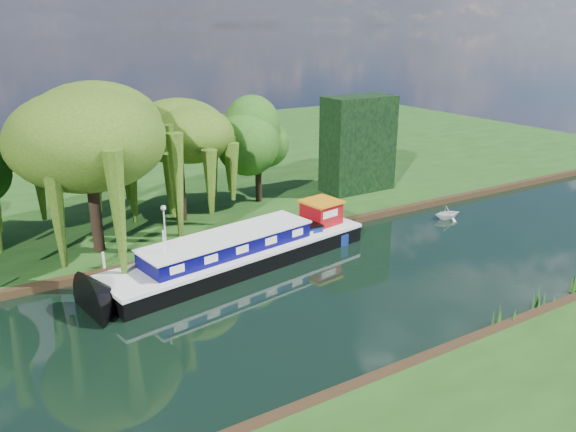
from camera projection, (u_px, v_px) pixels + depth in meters
ground at (228, 317)px, 28.26m from camera, size 120.00×120.00×0.00m
far_bank at (80, 171)px, 55.69m from camera, size 120.00×52.00×0.45m
dutch_barge at (244, 251)px, 34.26m from camera, size 17.72×6.68×3.65m
narrowboat at (258, 248)px, 35.46m from camera, size 12.48×2.89×1.80m
white_cruiser at (447, 219)px, 42.72m from camera, size 2.44×2.22×1.11m
willow_left at (87, 138)px, 33.26m from camera, size 8.25×8.25×9.89m
willow_right at (177, 143)px, 39.42m from camera, size 6.38×6.38×7.77m
tree_far_right at (258, 140)px, 44.02m from camera, size 4.45×4.45×7.28m
conifer_hedge at (358, 144)px, 47.51m from camera, size 6.00×3.00×8.00m
lamppost at (164, 214)px, 36.22m from camera, size 0.36×0.36×2.56m
mooring_posts at (161, 248)px, 34.50m from camera, size 19.16×0.16×1.00m
reeds_near at (438, 338)px, 25.34m from camera, size 33.70×1.50×1.10m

